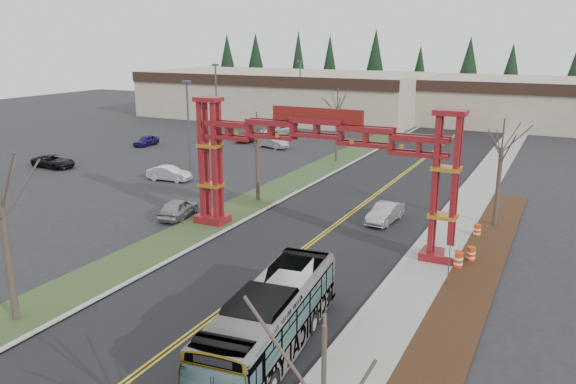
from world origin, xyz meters
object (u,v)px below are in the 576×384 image
Objects in this scene: transit_bus at (271,320)px; retail_building_east at (544,103)px; parked_car_far_b at (278,129)px; parked_car_mid_a at (249,137)px; light_pole_far at (300,89)px; bare_tree_median_near at (1,205)px; silver_sedan at (385,213)px; parked_car_near_c at (53,161)px; bare_tree_median_mid at (257,138)px; bare_tree_median_far at (337,108)px; barrel_south at (458,260)px; parked_car_near_b at (169,173)px; light_pole_mid at (216,96)px; street_sign at (449,258)px; parked_car_near_a at (178,208)px; gateway_arch at (316,150)px; bare_tree_right_far at (502,148)px; parked_car_far_a at (272,142)px; barrel_north at (477,231)px; retail_building_west at (284,94)px; parked_car_mid_b at (146,141)px; barrel_mid at (471,255)px.

retail_building_east is at bearing 78.88° from transit_bus.
parked_car_far_b is (-25.80, 49.62, -0.73)m from transit_bus.
parked_car_mid_a is 14.31m from light_pole_far.
light_pole_far is (-13.87, 59.35, 0.11)m from bare_tree_median_near.
silver_sedan is 24.89m from bare_tree_median_near.
parked_car_near_c is 25.20m from bare_tree_median_mid.
bare_tree_median_far is (0.00, 16.87, 0.63)m from bare_tree_median_mid.
parked_car_near_b is at bearing 161.50° from barrel_south.
street_sign is (36.70, -33.29, -3.97)m from light_pole_mid.
parked_car_far_b is 5.34× the size of barrel_south.
parked_car_near_a is 0.77× the size of parked_car_far_b.
parked_car_near_c is at bearing -128.28° from retail_building_east.
gateway_arch reaches higher than bare_tree_median_near.
bare_tree_right_far reaches higher than transit_bus.
parked_car_far_a reaches higher than parked_car_mid_a.
barrel_north is (9.27, 5.35, -5.54)m from gateway_arch.
transit_bus is at bearing -140.63° from parked_car_near_b.
parked_car_far_a is 0.59× the size of bare_tree_right_far.
barrel_north is (36.85, -24.61, -5.17)m from light_pole_mid.
bare_tree_right_far is at bearing -39.90° from bare_tree_median_far.
parked_car_near_b is 0.53× the size of bare_tree_median_near.
retail_building_east is at bearing 90.00° from bare_tree_right_far.
bare_tree_median_mid is at bearing -178.68° from silver_sedan.
retail_building_east is 62.67m from barrel_south.
bare_tree_median_far is 8.84× the size of barrel_north.
parked_car_near_c is at bearing -93.42° from retail_building_west.
street_sign is (17.12, 12.76, -3.93)m from bare_tree_median_near.
street_sign is (27.19, -30.86, 0.90)m from parked_car_far_a.
parked_car_mid_b is 44.98m from barrel_north.
parked_car_mid_b is 10.84m from light_pole_mid.
parked_car_far_b is (-10.90, 36.43, 0.04)m from parked_car_near_a.
retail_building_west is at bearing -82.50° from parked_car_near_a.
street_sign is at bearing -42.21° from light_pole_mid.
silver_sedan is at bearing -169.42° from parked_car_near_a.
bare_tree_right_far is at bearing 24.88° from silver_sedan.
bare_tree_median_far reaches higher than parked_car_mid_a.
light_pole_mid is (-4.89, 0.06, 5.00)m from parked_car_mid_a.
bare_tree_right_far is at bearing -20.08° from parked_car_far_b.
parked_car_far_b is 0.75× the size of bare_tree_median_mid.
bare_tree_median_near is 22.58m from bare_tree_median_mid.
transit_bus is 2.59× the size of parked_car_near_b.
light_pole_far reaches higher than parked_car_near_b.
bare_tree_median_mid is (0.00, 22.57, -0.41)m from bare_tree_median_near.
transit_bus is (33.90, -67.15, -2.28)m from retail_building_west.
parked_car_mid_b is at bearing 149.00° from street_sign.
parked_car_far_a is 4.73× the size of barrel_mid.
bare_tree_median_mid is at bearing 141.02° from gateway_arch.
silver_sedan is 35.17m from parked_car_mid_a.
transit_bus is 50.63m from parked_car_mid_a.
parked_car_near_a is at bearing -158.44° from bare_tree_right_far.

